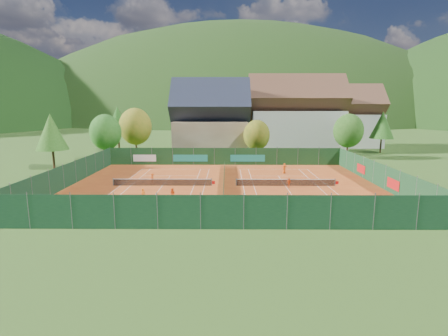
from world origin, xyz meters
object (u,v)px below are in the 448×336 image
(player_left_near, at_px, (143,195))
(player_right_near, at_px, (289,183))
(player_right_far_b, at_px, (284,167))
(player_left_far, at_px, (152,178))
(player_right_far_a, at_px, (284,169))
(hotel_block_b, at_px, (345,120))
(ball_hopper, at_px, (327,208))
(chalet, at_px, (211,123))
(hotel_block_a, at_px, (296,118))
(player_left_mid, at_px, (172,194))

(player_left_near, bearing_deg, player_right_near, -16.74)
(player_right_far_b, bearing_deg, player_left_near, 13.65)
(player_left_far, height_order, player_right_far_a, player_right_far_a)
(player_right_far_b, bearing_deg, hotel_block_b, -152.38)
(ball_hopper, bearing_deg, chalet, 107.57)
(chalet, xyz_separation_m, player_right_far_b, (12.51, -19.66, -6.00))
(player_right_near, bearing_deg, hotel_block_a, 47.95)
(chalet, bearing_deg, player_left_near, -98.55)
(chalet, distance_m, player_right_near, 33.32)
(ball_hopper, bearing_deg, player_right_far_a, 92.83)
(player_left_far, relative_size, player_right_far_b, 1.01)
(chalet, distance_m, player_left_far, 29.46)
(player_right_far_a, bearing_deg, player_right_near, 57.04)
(ball_hopper, distance_m, player_left_far, 23.91)
(player_right_far_b, bearing_deg, chalet, -88.58)
(player_left_mid, relative_size, player_right_near, 1.13)
(ball_hopper, height_order, player_right_far_a, player_right_far_a)
(chalet, relative_size, player_right_far_a, 12.42)
(hotel_block_a, distance_m, hotel_block_b, 16.14)
(hotel_block_b, distance_m, player_right_far_a, 41.62)
(hotel_block_a, xyz_separation_m, player_right_far_b, (-6.49, -25.66, -6.75))
(hotel_block_a, bearing_deg, player_left_far, -127.03)
(chalet, bearing_deg, player_left_mid, -93.99)
(player_right_near, distance_m, player_right_far_b, 11.17)
(chalet, relative_size, hotel_block_b, 0.94)
(chalet, height_order, player_left_mid, chalet)
(hotel_block_b, xyz_separation_m, player_left_near, (-38.66, -51.65, -5.86))
(chalet, relative_size, player_left_near, 10.73)
(chalet, relative_size, hotel_block_a, 0.75)
(player_left_near, xyz_separation_m, player_right_far_a, (17.80, 16.13, -0.10))
(ball_hopper, distance_m, player_left_mid, 16.31)
(player_right_near, relative_size, player_right_far_a, 0.94)
(chalet, distance_m, player_right_far_b, 24.07)
(hotel_block_b, bearing_deg, hotel_block_a, -150.26)
(hotel_block_b, xyz_separation_m, player_right_far_a, (-20.86, -35.52, -5.97))
(chalet, bearing_deg, player_right_near, -69.84)
(player_left_near, distance_m, player_left_mid, 3.13)
(player_left_near, height_order, player_right_far_b, player_left_near)
(chalet, xyz_separation_m, player_left_near, (-5.66, -37.65, -5.87))
(player_left_near, relative_size, player_right_far_a, 1.16)
(chalet, relative_size, player_left_far, 12.82)
(chalet, distance_m, hotel_block_b, 35.85)
(player_left_mid, xyz_separation_m, player_right_far_a, (14.73, 15.52, -0.04))
(chalet, relative_size, player_right_far_b, 12.90)
(hotel_block_a, height_order, player_left_near, hotel_block_a)
(hotel_block_b, height_order, player_right_far_a, hotel_block_b)
(player_left_near, bearing_deg, player_right_far_a, 3.33)
(hotel_block_b, bearing_deg, player_left_mid, -124.89)
(player_left_far, bearing_deg, ball_hopper, 179.00)
(player_right_near, bearing_deg, player_left_mid, 174.13)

